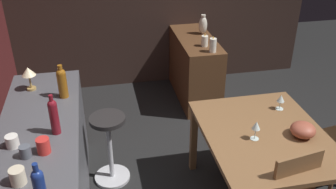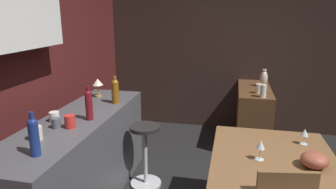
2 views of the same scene
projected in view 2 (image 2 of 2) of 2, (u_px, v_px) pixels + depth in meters
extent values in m
cube|color=#4C1919|center=(4.00, 75.00, 2.72)|extent=(5.20, 0.10, 2.60)
cube|color=#33231E|center=(221.00, 48.00, 4.76)|extent=(0.10, 4.40, 2.60)
cube|color=brown|center=(274.00, 160.00, 2.39)|extent=(1.21, 0.96, 0.04)
cube|color=brown|center=(220.00, 164.00, 3.09)|extent=(0.06, 0.06, 0.70)
cube|color=brown|center=(310.00, 173.00, 2.92)|extent=(0.06, 0.06, 0.70)
cube|color=#4C4C51|center=(79.00, 163.00, 2.90)|extent=(2.10, 0.60, 0.90)
cube|color=#56351E|center=(253.00, 116.00, 4.33)|extent=(1.10, 0.44, 0.82)
cylinder|color=#262323|center=(145.00, 128.00, 3.18)|extent=(0.32, 0.32, 0.04)
cylinder|color=silver|center=(145.00, 157.00, 3.27)|extent=(0.04, 0.04, 0.65)
cylinder|color=silver|center=(146.00, 183.00, 3.35)|extent=(0.34, 0.34, 0.03)
cylinder|color=silver|center=(303.00, 144.00, 2.63)|extent=(0.07, 0.07, 0.00)
cylinder|color=silver|center=(304.00, 140.00, 2.62)|extent=(0.01, 0.01, 0.07)
cone|color=silver|center=(305.00, 132.00, 2.60)|extent=(0.07, 0.07, 0.06)
cylinder|color=silver|center=(259.00, 159.00, 2.35)|extent=(0.07, 0.07, 0.00)
cylinder|color=silver|center=(260.00, 154.00, 2.34)|extent=(0.01, 0.01, 0.09)
cone|color=silver|center=(261.00, 144.00, 2.32)|extent=(0.07, 0.07, 0.07)
ellipsoid|color=#9E4C38|center=(314.00, 160.00, 2.22)|extent=(0.20, 0.20, 0.12)
cylinder|color=maroon|center=(89.00, 107.00, 2.72)|extent=(0.07, 0.07, 0.24)
sphere|color=maroon|center=(88.00, 94.00, 2.69)|extent=(0.07, 0.07, 0.07)
cylinder|color=maroon|center=(88.00, 89.00, 2.68)|extent=(0.03, 0.03, 0.05)
cylinder|color=navy|center=(34.00, 140.00, 2.04)|extent=(0.07, 0.07, 0.23)
sphere|color=navy|center=(32.00, 123.00, 2.01)|extent=(0.07, 0.07, 0.07)
cylinder|color=navy|center=(31.00, 116.00, 1.99)|extent=(0.03, 0.03, 0.06)
cylinder|color=#8C5114|center=(115.00, 93.00, 3.23)|extent=(0.08, 0.08, 0.22)
sphere|color=#8C5114|center=(115.00, 83.00, 3.20)|extent=(0.08, 0.08, 0.08)
cylinder|color=#8C5114|center=(115.00, 79.00, 3.19)|extent=(0.04, 0.04, 0.05)
cylinder|color=red|center=(70.00, 122.00, 2.55)|extent=(0.09, 0.09, 0.11)
torus|color=red|center=(73.00, 119.00, 2.60)|extent=(0.05, 0.01, 0.05)
cylinder|color=beige|center=(36.00, 133.00, 2.31)|extent=(0.10, 0.10, 0.11)
torus|color=beige|center=(41.00, 130.00, 2.37)|extent=(0.05, 0.01, 0.05)
cylinder|color=#515660|center=(56.00, 123.00, 2.55)|extent=(0.08, 0.08, 0.08)
torus|color=#515660|center=(59.00, 121.00, 2.60)|extent=(0.05, 0.01, 0.05)
cylinder|color=white|center=(54.00, 117.00, 2.70)|extent=(0.09, 0.09, 0.09)
torus|color=white|center=(58.00, 114.00, 2.75)|extent=(0.05, 0.01, 0.05)
cylinder|color=#A58447|center=(99.00, 96.00, 3.49)|extent=(0.08, 0.08, 0.02)
cylinder|color=#A58447|center=(98.00, 90.00, 3.47)|extent=(0.02, 0.02, 0.12)
cone|color=beige|center=(98.00, 82.00, 3.45)|extent=(0.12, 0.12, 0.07)
cylinder|color=white|center=(259.00, 89.00, 3.94)|extent=(0.08, 0.08, 0.13)
ellipsoid|color=yellow|center=(259.00, 83.00, 3.92)|extent=(0.01, 0.01, 0.03)
cylinder|color=white|center=(263.00, 91.00, 3.75)|extent=(0.08, 0.08, 0.16)
ellipsoid|color=yellow|center=(264.00, 84.00, 3.72)|extent=(0.01, 0.01, 0.03)
ellipsoid|color=beige|center=(264.00, 79.00, 4.28)|extent=(0.11, 0.11, 0.23)
cylinder|color=beige|center=(265.00, 70.00, 4.25)|extent=(0.06, 0.06, 0.02)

